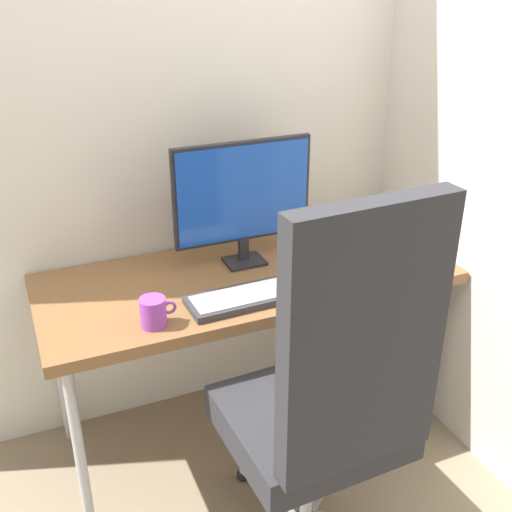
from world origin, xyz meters
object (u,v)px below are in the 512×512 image
object	(u,v)px
monitor	(243,195)
keyboard	(246,297)
coffee_mug	(154,312)
mouse	(324,271)
notebook	(385,241)
pen_holder	(329,229)
office_chair	(331,396)

from	to	relation	value
monitor	keyboard	world-z (taller)	monitor
keyboard	coffee_mug	distance (m)	0.33
mouse	notebook	size ratio (longest dim) A/B	0.42
keyboard	pen_holder	distance (m)	0.60
monitor	keyboard	xyz separation A→B (m)	(-0.11, -0.28, -0.26)
mouse	notebook	xyz separation A→B (m)	(0.36, 0.15, -0.00)
mouse	pen_holder	xyz separation A→B (m)	(0.17, 0.27, 0.03)
office_chair	pen_holder	world-z (taller)	office_chair
office_chair	notebook	xyz separation A→B (m)	(0.63, 0.69, 0.09)
monitor	notebook	xyz separation A→B (m)	(0.59, -0.07, -0.26)
monitor	pen_holder	distance (m)	0.46
monitor	notebook	world-z (taller)	monitor
office_chair	keyboard	size ratio (longest dim) A/B	3.19
keyboard	notebook	size ratio (longest dim) A/B	1.97
office_chair	pen_holder	xyz separation A→B (m)	(0.44, 0.81, 0.12)
coffee_mug	keyboard	bearing A→B (deg)	5.40
office_chair	pen_holder	size ratio (longest dim) A/B	8.25
office_chair	mouse	bearing A→B (deg)	63.68
pen_holder	coffee_mug	xyz separation A→B (m)	(-0.83, -0.36, -0.00)
mouse	monitor	bearing A→B (deg)	143.36
pen_holder	office_chair	bearing A→B (deg)	-118.36
keyboard	notebook	distance (m)	0.73
notebook	coffee_mug	size ratio (longest dim) A/B	1.74
keyboard	monitor	bearing A→B (deg)	69.43
keyboard	pen_holder	bearing A→B (deg)	33.20
coffee_mug	office_chair	bearing A→B (deg)	-48.53
office_chair	coffee_mug	world-z (taller)	office_chair
monitor	mouse	size ratio (longest dim) A/B	6.12
notebook	monitor	bearing A→B (deg)	156.90
office_chair	keyboard	world-z (taller)	office_chair
coffee_mug	mouse	bearing A→B (deg)	8.24
pen_holder	notebook	world-z (taller)	pen_holder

